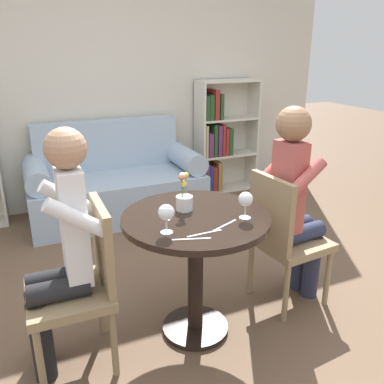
% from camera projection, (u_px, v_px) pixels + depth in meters
% --- Properties ---
extents(ground_plane, '(16.00, 16.00, 0.00)m').
position_uv_depth(ground_plane, '(195.00, 329.00, 2.49)').
color(ground_plane, brown).
extents(back_wall, '(5.20, 0.05, 2.70)m').
position_uv_depth(back_wall, '(99.00, 75.00, 4.09)').
color(back_wall, beige).
rests_on(back_wall, ground_plane).
extents(round_table, '(0.82, 0.82, 0.76)m').
position_uv_depth(round_table, '(196.00, 245.00, 2.29)').
color(round_table, black).
rests_on(round_table, ground_plane).
extents(couch, '(1.68, 0.80, 0.92)m').
position_uv_depth(couch, '(116.00, 185.00, 4.08)').
color(couch, '#9EB2C6').
rests_on(couch, ground_plane).
extents(bookshelf_right, '(0.71, 0.28, 1.27)m').
position_uv_depth(bookshelf_right, '(219.00, 139.00, 4.69)').
color(bookshelf_right, silver).
rests_on(bookshelf_right, ground_plane).
extents(chair_left, '(0.42, 0.42, 0.90)m').
position_uv_depth(chair_left, '(82.00, 280.00, 2.09)').
color(chair_left, '#937A56').
rests_on(chair_left, ground_plane).
extents(chair_right, '(0.46, 0.46, 0.90)m').
position_uv_depth(chair_right, '(283.00, 235.00, 2.59)').
color(chair_right, '#937A56').
rests_on(chair_right, ground_plane).
extents(person_left, '(0.42, 0.34, 1.29)m').
position_uv_depth(person_left, '(61.00, 252.00, 2.00)').
color(person_left, black).
rests_on(person_left, ground_plane).
extents(person_right, '(0.44, 0.37, 1.31)m').
position_uv_depth(person_right, '(295.00, 202.00, 2.56)').
color(person_right, '#282D47').
rests_on(person_right, ground_plane).
extents(wine_glass_left, '(0.08, 0.08, 0.15)m').
position_uv_depth(wine_glass_left, '(166.00, 213.00, 1.99)').
color(wine_glass_left, white).
rests_on(wine_glass_left, round_table).
extents(wine_glass_right, '(0.08, 0.08, 0.15)m').
position_uv_depth(wine_glass_right, '(246.00, 200.00, 2.16)').
color(wine_glass_right, white).
rests_on(wine_glass_right, round_table).
extents(flower_vase, '(0.10, 0.10, 0.22)m').
position_uv_depth(flower_vase, '(184.00, 198.00, 2.28)').
color(flower_vase, silver).
rests_on(flower_vase, round_table).
extents(knife_left_setting, '(0.18, 0.09, 0.00)m').
position_uv_depth(knife_left_setting, '(225.00, 225.00, 2.10)').
color(knife_left_setting, silver).
rests_on(knife_left_setting, round_table).
extents(fork_left_setting, '(0.18, 0.07, 0.00)m').
position_uv_depth(fork_left_setting, '(191.00, 239.00, 1.95)').
color(fork_left_setting, silver).
rests_on(fork_left_setting, round_table).
extents(knife_right_setting, '(0.19, 0.02, 0.00)m').
position_uv_depth(knife_right_setting, '(205.00, 233.00, 2.01)').
color(knife_right_setting, silver).
rests_on(knife_right_setting, round_table).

